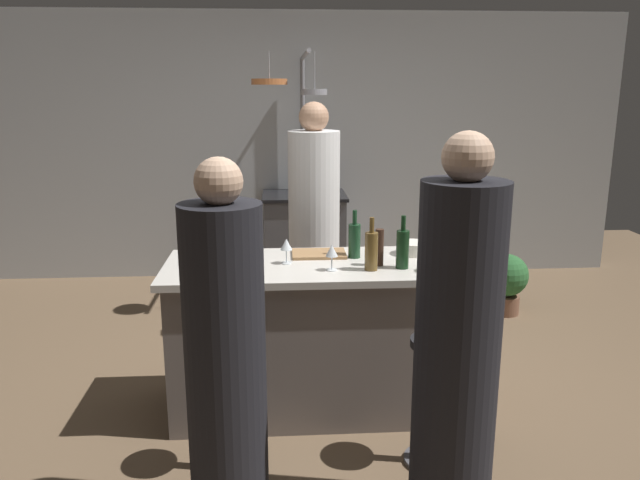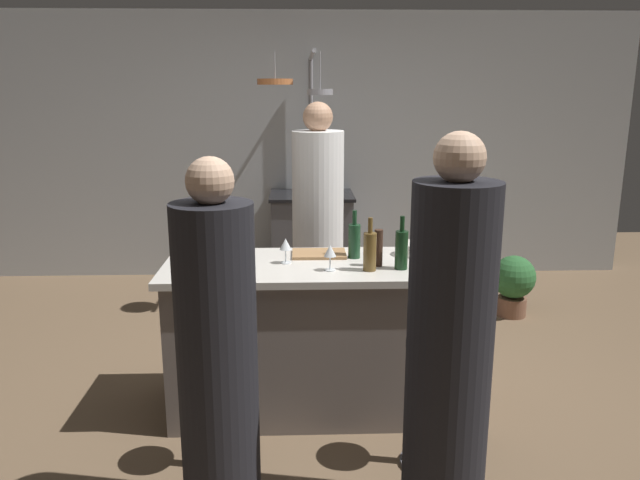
{
  "view_description": "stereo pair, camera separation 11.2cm",
  "coord_description": "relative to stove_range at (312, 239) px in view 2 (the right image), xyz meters",
  "views": [
    {
      "loc": [
        -0.24,
        -3.4,
        1.88
      ],
      "look_at": [
        0.0,
        0.15,
        1.0
      ],
      "focal_mm": 34.71,
      "sensor_mm": 36.0,
      "label": 1
    },
    {
      "loc": [
        -0.12,
        -3.41,
        1.88
      ],
      "look_at": [
        0.0,
        0.15,
        1.0
      ],
      "focal_mm": 34.71,
      "sensor_mm": 36.0,
      "label": 2
    }
  ],
  "objects": [
    {
      "name": "wine_glass_by_chef",
      "position": [
        0.04,
        -2.6,
        0.56
      ],
      "size": [
        0.07,
        0.07,
        0.15
      ],
      "color": "silver",
      "rests_on": "kitchen_island"
    },
    {
      "name": "mixing_bowl_wooden",
      "position": [
        0.63,
        -2.66,
        0.48
      ],
      "size": [
        0.19,
        0.19,
        0.06
      ],
      "primitive_type": "cylinder",
      "color": "brown",
      "rests_on": "kitchen_island"
    },
    {
      "name": "guest_right",
      "position": [
        0.5,
        -3.46,
        0.35
      ],
      "size": [
        0.36,
        0.36,
        1.72
      ],
      "color": "black",
      "rests_on": "ground_plane"
    },
    {
      "name": "cutting_board",
      "position": [
        -0.01,
        -2.28,
        0.46
      ],
      "size": [
        0.32,
        0.22,
        0.02
      ],
      "primitive_type": "cube",
      "color": "#997047",
      "rests_on": "kitchen_island"
    },
    {
      "name": "bar_stool_left",
      "position": [
        -0.5,
        -3.07,
        -0.07
      ],
      "size": [
        0.28,
        0.28,
        0.68
      ],
      "color": "#4C4C51",
      "rests_on": "ground_plane"
    },
    {
      "name": "pepper_mill",
      "position": [
        0.32,
        -2.52,
        0.56
      ],
      "size": [
        0.05,
        0.05,
        0.21
      ],
      "primitive_type": "cylinder",
      "color": "#382319",
      "rests_on": "kitchen_island"
    },
    {
      "name": "stove_range",
      "position": [
        0.0,
        0.0,
        0.0
      ],
      "size": [
        0.8,
        0.64,
        0.89
      ],
      "color": "#47474C",
      "rests_on": "ground_plane"
    },
    {
      "name": "wine_glass_near_right_guest",
      "position": [
        -0.2,
        -2.44,
        0.56
      ],
      "size": [
        0.07,
        0.07,
        0.15
      ],
      "color": "silver",
      "rests_on": "kitchen_island"
    },
    {
      "name": "wine_bottle_white",
      "position": [
        -0.5,
        -2.65,
        0.58
      ],
      "size": [
        0.07,
        0.07,
        0.32
      ],
      "color": "gray",
      "rests_on": "kitchen_island"
    },
    {
      "name": "back_wall",
      "position": [
        0.0,
        0.4,
        0.85
      ],
      "size": [
        6.4,
        0.16,
        2.6
      ],
      "primitive_type": "cube",
      "color": "#B2B7BC",
      "rests_on": "ground_plane"
    },
    {
      "name": "bar_stool_right",
      "position": [
        0.52,
        -3.07,
        -0.07
      ],
      "size": [
        0.28,
        0.28,
        0.68
      ],
      "color": "#4C4C51",
      "rests_on": "ground_plane"
    },
    {
      "name": "guest_left",
      "position": [
        -0.47,
        -3.42,
        0.3
      ],
      "size": [
        0.34,
        0.34,
        1.62
      ],
      "color": "black",
      "rests_on": "ground_plane"
    },
    {
      "name": "ground_plane",
      "position": [
        0.0,
        -2.45,
        -0.45
      ],
      "size": [
        9.0,
        9.0,
        0.0
      ],
      "primitive_type": "plane",
      "color": "brown"
    },
    {
      "name": "mixing_bowl_ceramic",
      "position": [
        0.57,
        -2.29,
        0.49
      ],
      "size": [
        0.19,
        0.19,
        0.07
      ],
      "primitive_type": "cylinder",
      "color": "silver",
      "rests_on": "kitchen_island"
    },
    {
      "name": "mixing_bowl_blue",
      "position": [
        -0.67,
        -2.41,
        0.49
      ],
      "size": [
        0.18,
        0.18,
        0.07
      ],
      "primitive_type": "cylinder",
      "color": "#334C6B",
      "rests_on": "kitchen_island"
    },
    {
      "name": "overhead_pot_rack",
      "position": [
        -0.09,
        -0.4,
        1.19
      ],
      "size": [
        0.59,
        1.33,
        2.17
      ],
      "color": "gray",
      "rests_on": "ground_plane"
    },
    {
      "name": "potted_plant",
      "position": [
        1.67,
        -0.97,
        -0.15
      ],
      "size": [
        0.36,
        0.36,
        0.52
      ],
      "color": "brown",
      "rests_on": "ground_plane"
    },
    {
      "name": "kitchen_island",
      "position": [
        0.0,
        -2.45,
        0.01
      ],
      "size": [
        1.8,
        0.72,
        0.9
      ],
      "color": "slate",
      "rests_on": "ground_plane"
    },
    {
      "name": "wine_bottle_red",
      "position": [
        0.44,
        -2.58,
        0.57
      ],
      "size": [
        0.07,
        0.07,
        0.3
      ],
      "color": "#143319",
      "rests_on": "kitchen_island"
    },
    {
      "name": "wine_bottle_amber",
      "position": [
        0.26,
        -2.6,
        0.57
      ],
      "size": [
        0.07,
        0.07,
        0.3
      ],
      "color": "brown",
      "rests_on": "kitchen_island"
    },
    {
      "name": "wine_bottle_green",
      "position": [
        0.2,
        -2.34,
        0.56
      ],
      "size": [
        0.07,
        0.07,
        0.29
      ],
      "color": "#193D23",
      "rests_on": "kitchen_island"
    },
    {
      "name": "chef",
      "position": [
        0.02,
        -1.39,
        0.38
      ],
      "size": [
        0.38,
        0.38,
        1.78
      ],
      "color": "white",
      "rests_on": "ground_plane"
    }
  ]
}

